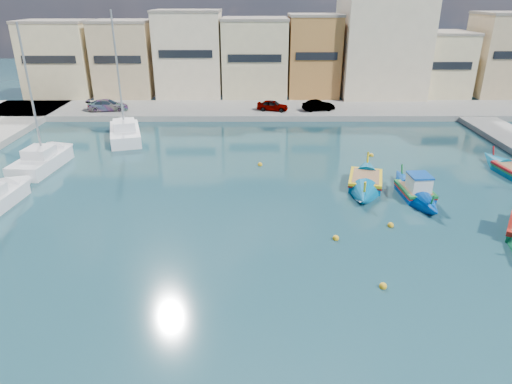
# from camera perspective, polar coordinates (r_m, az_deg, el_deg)

# --- Properties ---
(ground) EXTENTS (160.00, 160.00, 0.00)m
(ground) POSITION_cam_1_polar(r_m,az_deg,el_deg) (23.85, 13.95, -8.86)
(ground) COLOR #163B43
(ground) RESTS_ON ground
(north_quay) EXTENTS (80.00, 8.00, 0.60)m
(north_quay) POSITION_cam_1_polar(r_m,az_deg,el_deg) (53.22, 6.14, 10.14)
(north_quay) COLOR gray
(north_quay) RESTS_ON ground
(north_townhouses) EXTENTS (83.20, 7.87, 10.19)m
(north_townhouses) POSITION_cam_1_polar(r_m,az_deg,el_deg) (60.61, 12.14, 15.91)
(north_townhouses) COLOR beige
(north_townhouses) RESTS_ON ground
(church_block) EXTENTS (10.00, 10.00, 19.10)m
(church_block) POSITION_cam_1_polar(r_m,az_deg,el_deg) (61.67, 15.49, 18.93)
(church_block) COLOR beige
(church_block) RESTS_ON ground
(parked_cars) EXTENTS (27.40, 2.18, 1.25)m
(parked_cars) POSITION_cam_1_polar(r_m,az_deg,el_deg) (51.54, -6.31, 10.72)
(parked_cars) COLOR #4C1919
(parked_cars) RESTS_ON north_quay
(luzzu_blue_cabin) EXTENTS (2.21, 7.52, 2.63)m
(luzzu_blue_cabin) POSITION_cam_1_polar(r_m,az_deg,el_deg) (32.29, 19.26, -0.01)
(luzzu_blue_cabin) COLOR #003EA2
(luzzu_blue_cabin) RESTS_ON ground
(luzzu_green) EXTENTS (4.18, 8.63, 2.64)m
(luzzu_green) POSITION_cam_1_polar(r_m,az_deg,el_deg) (33.12, 13.50, 1.20)
(luzzu_green) COLOR #00639B
(luzzu_green) RESTS_ON ground
(yacht_north) EXTENTS (5.03, 9.49, 12.19)m
(yacht_north) POSITION_cam_1_polar(r_m,az_deg,el_deg) (46.23, -16.09, 7.53)
(yacht_north) COLOR white
(yacht_north) RESTS_ON ground
(yacht_midnorth) EXTENTS (3.22, 8.38, 11.62)m
(yacht_midnorth) POSITION_cam_1_polar(r_m,az_deg,el_deg) (40.52, -24.08, 4.15)
(yacht_midnorth) COLOR white
(yacht_midnorth) RESTS_ON ground
(yacht_mid) EXTENTS (2.82, 8.39, 10.39)m
(yacht_mid) POSITION_cam_1_polar(r_m,az_deg,el_deg) (34.34, -28.85, -0.15)
(yacht_mid) COLOR white
(yacht_mid) RESTS_ON ground
(mooring_buoys) EXTENTS (22.51, 19.01, 0.36)m
(mooring_buoys) POSITION_cam_1_polar(r_m,az_deg,el_deg) (29.70, 16.54, -2.23)
(mooring_buoys) COLOR yellow
(mooring_buoys) RESTS_ON ground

